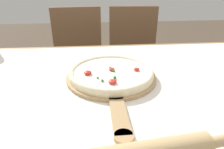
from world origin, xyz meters
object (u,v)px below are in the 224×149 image
pizza_peel (112,79)px  pizza (111,72)px  chair_left (79,58)px  chair_right (133,56)px

pizza_peel → pizza: (-0.00, 0.02, 0.02)m
pizza → chair_left: bearing=103.0°
pizza_peel → chair_left: size_ratio=0.58×
pizza_peel → pizza: bearing=90.3°
chair_right → pizza: bearing=-102.9°
pizza → chair_left: size_ratio=0.36×
pizza_peel → pizza: size_ratio=1.63×
pizza_peel → chair_left: chair_left is taller
pizza_peel → chair_right: chair_right is taller
pizza → chair_right: (0.25, 0.80, -0.24)m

